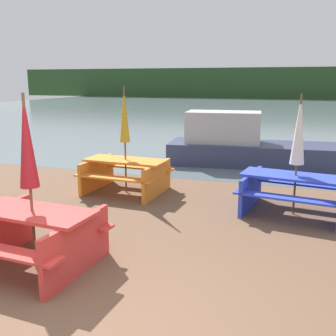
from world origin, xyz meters
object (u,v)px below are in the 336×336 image
(picnic_table_blue, at_px, (295,190))
(umbrella_crimson, at_px, (27,143))
(umbrella_white, at_px, (299,131))
(boat, at_px, (243,146))
(picnic_table_orange, at_px, (126,172))
(umbrella_gold, at_px, (124,116))
(picnic_table_red, at_px, (34,233))

(picnic_table_blue, xyz_separation_m, umbrella_crimson, (-3.16, -3.25, 1.19))
(umbrella_white, relative_size, boat, 0.44)
(picnic_table_orange, distance_m, umbrella_crimson, 3.78)
(boat, bearing_deg, umbrella_crimson, -108.40)
(umbrella_gold, bearing_deg, boat, 62.51)
(picnic_table_red, distance_m, umbrella_crimson, 1.18)
(picnic_table_red, height_order, umbrella_white, umbrella_white)
(picnic_table_blue, relative_size, boat, 0.42)
(umbrella_white, height_order, umbrella_gold, umbrella_gold)
(picnic_table_orange, height_order, umbrella_gold, umbrella_gold)
(picnic_table_red, height_order, boat, boat)
(umbrella_gold, relative_size, umbrella_crimson, 1.01)
(umbrella_crimson, bearing_deg, boat, 77.51)
(picnic_table_red, xyz_separation_m, umbrella_crimson, (0.00, 0.00, 1.18))
(picnic_table_blue, distance_m, umbrella_gold, 3.72)
(picnic_table_orange, relative_size, umbrella_crimson, 0.80)
(picnic_table_blue, bearing_deg, picnic_table_orange, 174.74)
(picnic_table_red, xyz_separation_m, picnic_table_orange, (-0.35, 3.57, -0.01))
(picnic_table_orange, bearing_deg, boat, 62.51)
(picnic_table_red, relative_size, picnic_table_blue, 0.82)
(umbrella_white, bearing_deg, picnic_table_blue, 90.00)
(picnic_table_red, xyz_separation_m, picnic_table_blue, (3.16, 3.25, -0.01))
(boat, bearing_deg, picnic_table_blue, -75.64)
(picnic_table_blue, height_order, boat, boat)
(picnic_table_red, bearing_deg, picnic_table_orange, 95.53)
(umbrella_white, bearing_deg, umbrella_gold, 174.74)
(umbrella_gold, height_order, umbrella_crimson, umbrella_gold)
(umbrella_gold, distance_m, umbrella_crimson, 3.59)
(umbrella_crimson, bearing_deg, picnic_table_red, 0.00)
(umbrella_white, xyz_separation_m, umbrella_crimson, (-3.16, -3.25, 0.11))
(umbrella_gold, relative_size, boat, 0.46)
(umbrella_white, bearing_deg, boat, 110.27)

